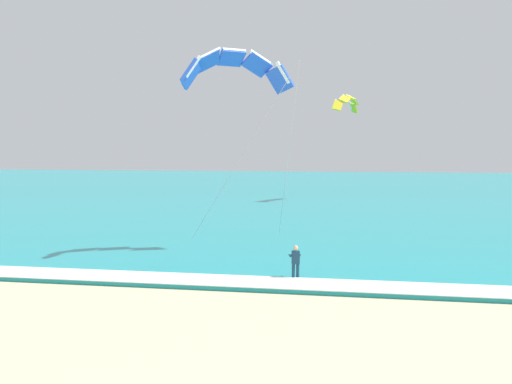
% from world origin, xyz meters
% --- Properties ---
extents(sea, '(200.00, 120.00, 0.20)m').
position_xyz_m(sea, '(0.00, 73.94, 0.10)').
color(sea, teal).
rests_on(sea, ground).
extents(surf_foam, '(200.00, 2.08, 0.04)m').
position_xyz_m(surf_foam, '(0.00, 14.94, 0.22)').
color(surf_foam, white).
rests_on(surf_foam, sea).
extents(surfboard, '(0.80, 1.47, 0.09)m').
position_xyz_m(surfboard, '(-2.41, 16.03, 0.03)').
color(surfboard, white).
rests_on(surfboard, ground).
extents(kitesurfer, '(0.61, 0.61, 1.69)m').
position_xyz_m(kitesurfer, '(-2.41, 16.04, 0.94)').
color(kitesurfer, '#143347').
rests_on(kitesurfer, ground).
extents(kite_primary, '(6.60, 7.26, 10.32)m').
position_xyz_m(kite_primary, '(-6.43, 21.86, 10.50)').
color(kite_primary, blue).
extents(kite_distant, '(2.90, 5.08, 1.98)m').
position_xyz_m(kite_distant, '(-0.54, 54.53, 11.19)').
color(kite_distant, yellow).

